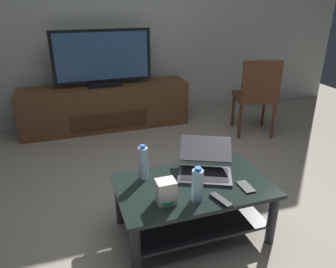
{
  "coord_description": "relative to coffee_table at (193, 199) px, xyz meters",
  "views": [
    {
      "loc": [
        -0.7,
        -1.79,
        1.53
      ],
      "look_at": [
        0.01,
        0.36,
        0.54
      ],
      "focal_mm": 34.27,
      "sensor_mm": 36.0,
      "label": 1
    }
  ],
  "objects": [
    {
      "name": "router_box",
      "position": [
        -0.23,
        -0.14,
        0.2
      ],
      "size": [
        0.11,
        0.1,
        0.15
      ],
      "color": "white",
      "rests_on": "coffee_table"
    },
    {
      "name": "water_bottle_near",
      "position": [
        -0.29,
        0.17,
        0.24
      ],
      "size": [
        0.06,
        0.06,
        0.25
      ],
      "color": "silver",
      "rests_on": "coffee_table"
    },
    {
      "name": "coffee_table",
      "position": [
        0.0,
        0.0,
        0.0
      ],
      "size": [
        1.01,
        0.61,
        0.39
      ],
      "color": "black",
      "rests_on": "ground"
    },
    {
      "name": "water_bottle_far",
      "position": [
        -0.05,
        -0.17,
        0.23
      ],
      "size": [
        0.07,
        0.07,
        0.22
      ],
      "color": "#99C6E5",
      "rests_on": "coffee_table"
    },
    {
      "name": "media_cabinet",
      "position": [
        -0.27,
        2.11,
        0.0
      ],
      "size": [
        1.99,
        0.42,
        0.54
      ],
      "color": "brown",
      "rests_on": "ground"
    },
    {
      "name": "television",
      "position": [
        -0.27,
        2.09,
        0.58
      ],
      "size": [
        1.12,
        0.2,
        0.64
      ],
      "color": "black",
      "rests_on": "media_cabinet"
    },
    {
      "name": "tv_remote",
      "position": [
        0.08,
        -0.23,
        0.13
      ],
      "size": [
        0.09,
        0.17,
        0.02
      ],
      "primitive_type": "cube",
      "rotation": [
        0.0,
        0.0,
        0.27
      ],
      "color": "black",
      "rests_on": "coffee_table"
    },
    {
      "name": "cell_phone",
      "position": [
        0.3,
        -0.15,
        0.13
      ],
      "size": [
        0.07,
        0.14,
        0.01
      ],
      "primitive_type": "cube",
      "rotation": [
        0.0,
        0.0,
        -0.01
      ],
      "color": "black",
      "rests_on": "coffee_table"
    },
    {
      "name": "back_wall",
      "position": [
        -0.02,
        2.44,
        1.13
      ],
      "size": [
        6.4,
        0.12,
        2.8
      ],
      "primitive_type": "cube",
      "color": "#A8B2A8",
      "rests_on": "ground"
    },
    {
      "name": "laptop",
      "position": [
        0.13,
        0.12,
        0.18
      ],
      "size": [
        0.5,
        0.52,
        0.18
      ],
      "color": "#333338",
      "rests_on": "coffee_table"
    },
    {
      "name": "dining_chair",
      "position": [
        1.33,
        1.36,
        0.23
      ],
      "size": [
        0.55,
        0.55,
        0.89
      ],
      "color": "#59331E",
      "rests_on": "ground"
    },
    {
      "name": "ground_plane",
      "position": [
        -0.02,
        0.14,
        -0.27
      ],
      "size": [
        7.68,
        7.68,
        0.0
      ],
      "primitive_type": "plane",
      "color": "#9E9384"
    }
  ]
}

